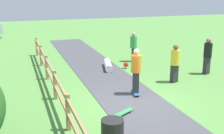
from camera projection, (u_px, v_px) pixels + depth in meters
name	position (u px, v px, depth m)	size (l,w,h in m)	color
ground_plane	(134.00, 103.00, 10.31)	(60.00, 60.00, 0.00)	#568E42
asphalt_path	(134.00, 102.00, 10.31)	(2.40, 28.00, 0.02)	#47474C
wooden_fence	(60.00, 94.00, 9.31)	(0.12, 18.12, 1.10)	#997A51
skater_riding	(136.00, 69.00, 10.86)	(0.46, 0.82, 1.79)	#265999
skater_fallen	(109.00, 65.00, 14.66)	(1.41, 1.67, 0.36)	white
skateboard_loose	(124.00, 112.00, 9.30)	(0.80, 0.57, 0.08)	#338C4C
bystander_yellow	(175.00, 62.00, 12.36)	(0.48, 0.48, 1.68)	#2D2D33
bystander_green	(134.00, 46.00, 15.98)	(0.51, 0.51, 1.66)	#2D2D33
bystander_black	(208.00, 54.00, 13.57)	(0.49, 0.49, 1.75)	#2D2D33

